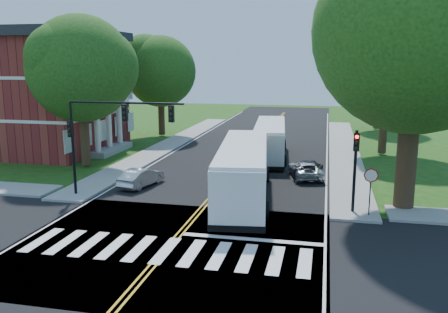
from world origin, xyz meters
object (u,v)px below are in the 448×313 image
(signal_nw, at_px, (107,126))
(suv, at_px, (305,170))
(dark_sedan, at_px, (308,168))
(bus_lead, at_px, (243,170))
(signal_ne, at_px, (355,160))
(bus_follow, at_px, (270,139))
(hatchback, at_px, (141,177))

(signal_nw, relative_size, suv, 1.70)
(dark_sedan, bearing_deg, bus_lead, 69.34)
(signal_ne, xyz_separation_m, bus_lead, (-6.27, 1.62, -1.23))
(signal_nw, relative_size, dark_sedan, 1.75)
(signal_ne, xyz_separation_m, bus_follow, (-6.20, 14.25, -1.40))
(signal_ne, xyz_separation_m, hatchback, (-13.30, 2.98, -2.34))
(signal_ne, distance_m, suv, 8.49)
(signal_nw, relative_size, bus_lead, 0.56)
(signal_nw, distance_m, dark_sedan, 14.45)
(signal_ne, height_order, hatchback, signal_ne)
(bus_lead, relative_size, bus_follow, 1.11)
(suv, distance_m, dark_sedan, 0.51)
(hatchback, bearing_deg, dark_sedan, -141.38)
(bus_follow, bearing_deg, signal_nw, 55.83)
(signal_ne, xyz_separation_m, suv, (-2.88, 7.63, -2.37))
(signal_nw, height_order, hatchback, signal_nw)
(signal_nw, xyz_separation_m, suv, (11.18, 7.64, -3.78))
(suv, bearing_deg, hatchback, 10.00)
(signal_ne, height_order, suv, signal_ne)
(dark_sedan, bearing_deg, bus_follow, -52.43)
(bus_lead, distance_m, bus_follow, 12.63)
(signal_ne, relative_size, hatchback, 1.18)
(signal_ne, bearing_deg, bus_lead, 165.52)
(signal_nw, relative_size, signal_ne, 1.62)
(dark_sedan, bearing_deg, signal_nw, 43.67)
(signal_nw, distance_m, bus_follow, 16.53)
(hatchback, distance_m, dark_sedan, 11.76)
(signal_ne, bearing_deg, signal_nw, -179.95)
(dark_sedan, bearing_deg, hatchback, 33.93)
(signal_nw, bearing_deg, bus_lead, 11.84)
(signal_nw, xyz_separation_m, hatchback, (0.76, 2.99, -3.75))
(bus_follow, relative_size, suv, 2.75)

